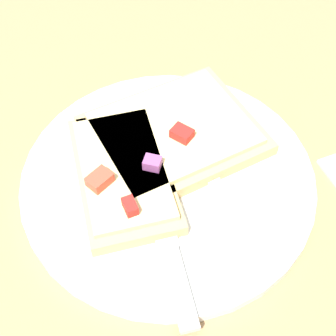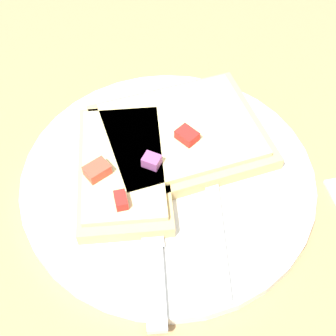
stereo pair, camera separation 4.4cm
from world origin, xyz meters
name	(u,v)px [view 1 (the left image)]	position (x,y,z in m)	size (l,w,h in m)	color
ground_plane	(168,181)	(0.00, 0.00, 0.00)	(4.00, 4.00, 0.00)	#9E7A51
plate	(168,178)	(0.00, 0.00, 0.01)	(0.28, 0.28, 0.01)	white
fork	(213,181)	(-0.03, -0.04, 0.01)	(0.21, 0.06, 0.01)	silver
knife	(167,241)	(-0.07, 0.03, 0.01)	(0.19, 0.05, 0.01)	silver
pizza_slice_main	(174,134)	(0.04, -0.02, 0.02)	(0.15, 0.18, 0.03)	tan
pizza_slice_corner	(123,173)	(0.01, 0.04, 0.02)	(0.16, 0.10, 0.03)	tan
crumb_scatter	(142,155)	(0.03, 0.02, 0.02)	(0.07, 0.02, 0.01)	tan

